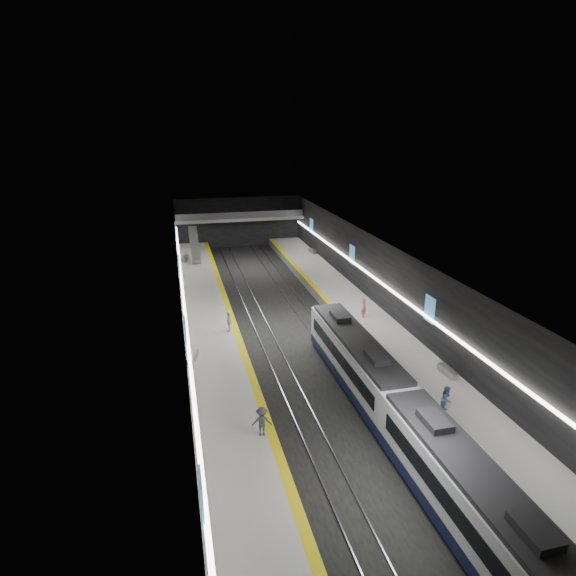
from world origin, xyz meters
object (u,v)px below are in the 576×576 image
object	(u,v)px
bench_left_far	(185,258)
passenger_right_b	(447,399)
train	(400,413)
bench_right_far	(313,251)
passenger_left_b	(262,422)
passenger_right_a	(364,308)
escalator	(194,245)
bench_left_near	(192,357)
bench_right_near	(448,371)
passenger_left_a	(229,322)

from	to	relation	value
bench_left_far	passenger_right_b	size ratio (longest dim) A/B	1.07
train	bench_right_far	bearing A→B (deg)	80.71
bench_left_far	passenger_left_b	world-z (taller)	passenger_left_b
train	passenger_right_a	xyz separation A→B (m)	(4.82, 17.72, -0.23)
train	escalator	bearing A→B (deg)	102.77
escalator	passenger_right_a	xyz separation A→B (m)	(14.82, -26.41, -0.94)
bench_right_far	escalator	bearing A→B (deg)	169.32
bench_left_far	bench_right_far	distance (m)	18.42
passenger_right_b	bench_right_far	bearing A→B (deg)	48.61
bench_left_near	passenger_right_b	world-z (taller)	passenger_right_b
escalator	bench_right_far	bearing A→B (deg)	-4.49
bench_left_near	passenger_right_b	bearing A→B (deg)	-18.20
escalator	bench_right_near	distance (m)	42.05
passenger_right_a	escalator	bearing A→B (deg)	26.90
passenger_right_a	passenger_left_b	world-z (taller)	passenger_right_a
escalator	bench_right_far	world-z (taller)	escalator
passenger_right_b	escalator	bearing A→B (deg)	70.79
bench_left_near	escalator	bearing A→B (deg)	103.83
train	bench_left_near	xyz separation A→B (m)	(-12.00, 12.55, -0.96)
escalator	passenger_left_a	bearing A→B (deg)	-86.63
bench_right_near	passenger_right_b	distance (m)	5.34
bench_left_far	passenger_right_b	xyz separation A→B (m)	(15.30, -42.39, 0.68)
escalator	bench_right_far	size ratio (longest dim) A/B	4.05
bench_left_near	passenger_left_a	xyz separation A→B (m)	(3.57, 4.90, 0.72)
passenger_left_b	bench_right_near	bearing A→B (deg)	-156.44
bench_left_far	passenger_left_b	size ratio (longest dim) A/B	1.03
train	bench_right_near	world-z (taller)	train
train	passenger_right_b	size ratio (longest dim) A/B	16.39
train	escalator	world-z (taller)	escalator
escalator	bench_right_near	xyz separation A→B (m)	(16.77, -38.53, -1.66)
bench_left_near	bench_right_far	bearing A→B (deg)	75.31
train	passenger_left_b	bearing A→B (deg)	169.94
passenger_left_b	bench_left_near	bearing A→B (deg)	-63.53
escalator	passenger_left_a	distance (m)	26.73
bench_left_far	passenger_right_a	distance (m)	30.51
bench_right_far	passenger_left_b	size ratio (longest dim) A/B	1.04
train	passenger_right_b	xyz separation A→B (m)	(3.90, 1.15, -0.28)
bench_left_near	bench_left_far	xyz separation A→B (m)	(0.60, 30.99, 0.00)
passenger_right_a	passenger_right_b	distance (m)	16.59
bench_left_near	bench_left_far	world-z (taller)	bench_left_far
bench_right_far	passenger_left_b	distance (m)	44.08
bench_left_far	passenger_right_a	size ratio (longest dim) A/B	1.02
train	bench_right_near	bearing A→B (deg)	39.61
bench_left_near	passenger_left_a	distance (m)	6.11
escalator	passenger_left_b	world-z (taller)	escalator
passenger_left_a	passenger_left_b	xyz separation A→B (m)	(0.05, -15.97, -0.01)
passenger_left_a	bench_left_far	bearing A→B (deg)	-157.22
passenger_right_b	bench_left_near	bearing A→B (deg)	107.22
passenger_left_b	bench_left_far	bearing A→B (deg)	-77.52
bench_left_near	bench_right_far	xyz separation A→B (m)	(19.00, 30.24, 0.00)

